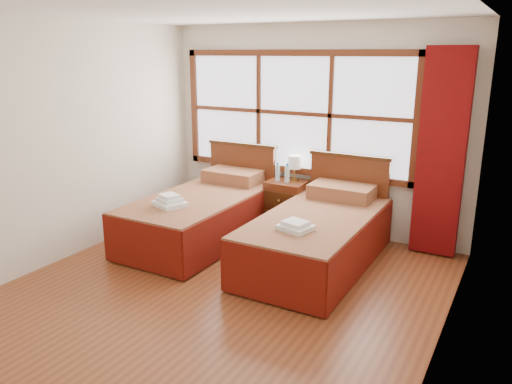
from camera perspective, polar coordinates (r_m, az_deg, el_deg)
The scene contains 15 objects.
floor at distance 4.90m, azimuth -4.60°, elevation -11.71°, with size 4.50×4.50×0.00m, color brown.
ceiling at distance 4.36m, azimuth -5.39°, elevation 20.24°, with size 4.50×4.50×0.00m, color white.
wall_back at distance 6.41m, azimuth 6.47°, elevation 7.09°, with size 4.00×4.00×0.00m, color silver.
wall_left at distance 5.80m, azimuth -21.63°, elevation 5.17°, with size 4.50×4.50×0.00m, color silver.
wall_right at distance 3.74m, azimuth 21.31°, elevation -0.12°, with size 4.50×4.50×0.00m, color silver.
window at distance 6.44m, azimuth 4.32°, elevation 8.99°, with size 3.16×0.06×1.56m.
curtain at distance 5.86m, azimuth 20.44°, elevation 4.10°, with size 0.50×0.16×2.30m, color maroon.
bed_left at distance 6.20m, azimuth -6.03°, elevation -2.48°, with size 1.09×2.12×1.07m.
bed_right at distance 5.50m, azimuth 7.14°, elevation -4.93°, with size 1.09×2.11×1.06m.
nightstand at distance 6.48m, azimuth 3.56°, elevation -1.57°, with size 0.49×0.48×0.66m.
towels_left at distance 5.71m, azimuth -9.84°, elevation -1.07°, with size 0.41×0.38×0.14m.
towels_right at distance 4.92m, azimuth 4.53°, elevation -3.90°, with size 0.36×0.33×0.09m.
lamp at distance 6.38m, azimuth 4.42°, elevation 3.34°, with size 0.17×0.17×0.33m.
bottle_near at distance 6.37m, azimuth 2.48°, elevation 2.23°, with size 0.06×0.06×0.24m.
bottle_far at distance 6.32m, azimuth 3.57°, elevation 2.12°, with size 0.06×0.06×0.25m.
Camera 1 is at (2.45, -3.59, 2.25)m, focal length 35.00 mm.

